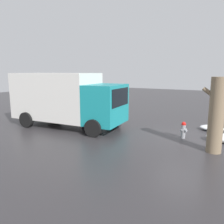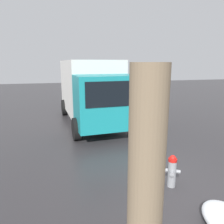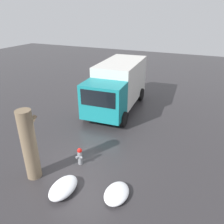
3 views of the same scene
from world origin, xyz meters
name	(u,v)px [view 2 (image 2 of 3)]	position (x,y,z in m)	size (l,w,h in m)	color
ground_plane	(171,186)	(0.00, 0.00, 0.00)	(60.00, 60.00, 0.00)	#333033
fire_hydrant	(172,171)	(0.00, 0.00, 0.42)	(0.34, 0.39, 0.83)	gray
tree_trunk	(147,160)	(-1.46, 1.34, 1.53)	(0.90, 0.59, 3.02)	#7F6B51
delivery_truck	(92,89)	(6.58, 0.89, 1.70)	(6.81, 3.08, 3.13)	teal
pedestrian	(96,110)	(5.30, 0.91, 0.87)	(0.35, 0.35, 1.60)	#23232D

